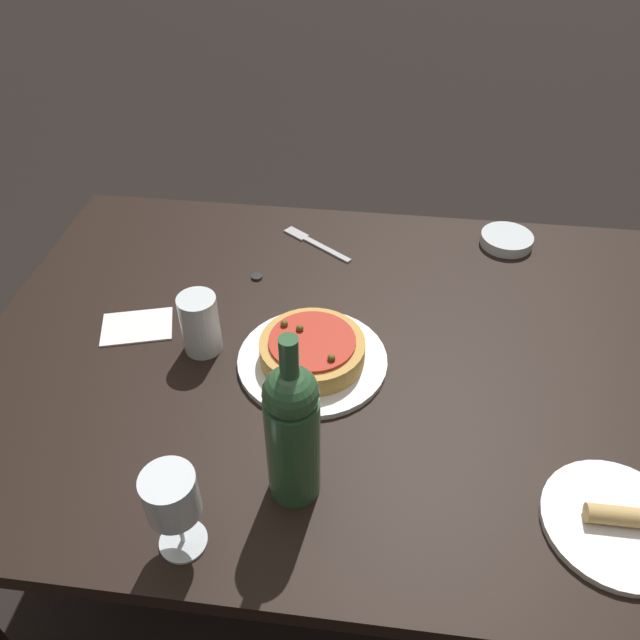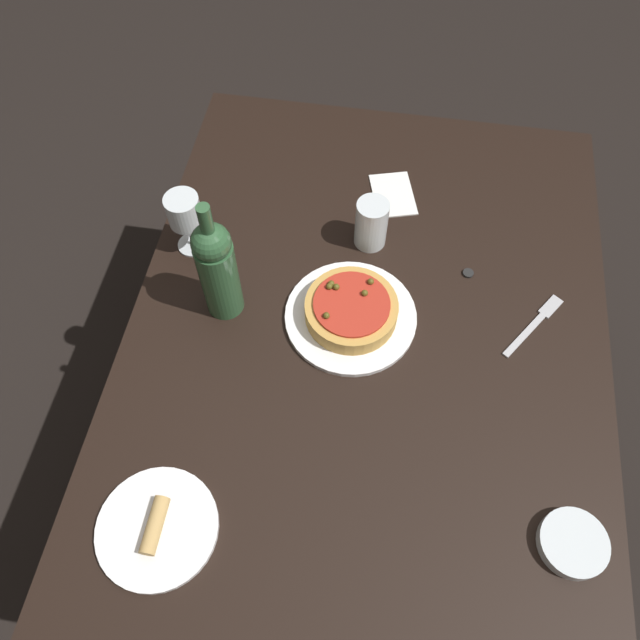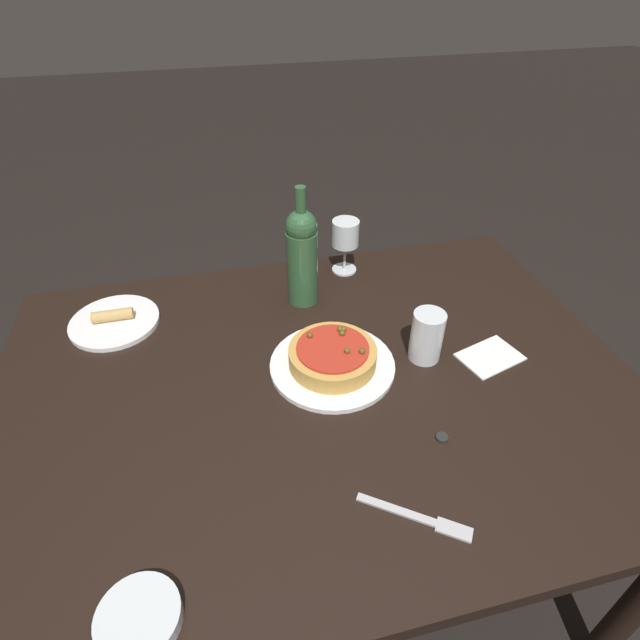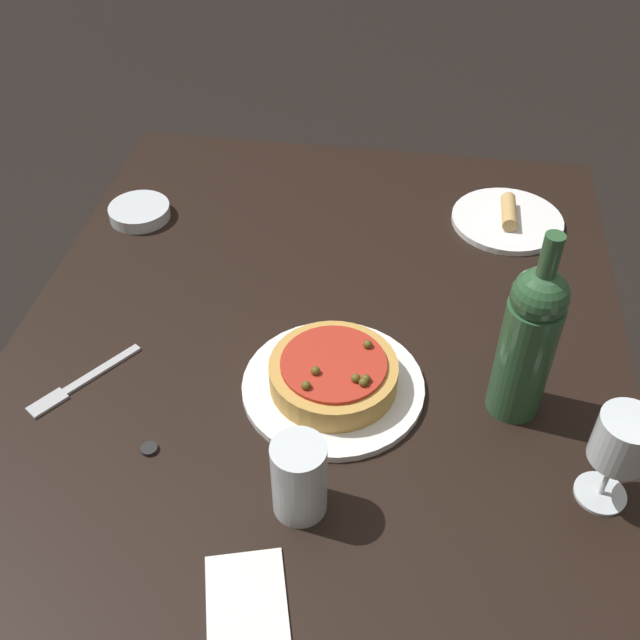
# 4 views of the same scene
# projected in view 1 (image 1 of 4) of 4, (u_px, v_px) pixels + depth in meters

# --- Properties ---
(ground_plane) EXTENTS (14.00, 14.00, 0.00)m
(ground_plane) POSITION_uv_depth(u_px,v_px,m) (331.00, 548.00, 1.69)
(ground_plane) COLOR black
(dining_table) EXTENTS (1.38, 1.01, 0.75)m
(dining_table) POSITION_uv_depth(u_px,v_px,m) (335.00, 380.00, 1.25)
(dining_table) COLOR black
(dining_table) RESTS_ON ground_plane
(dinner_plate) EXTENTS (0.28, 0.28, 0.01)m
(dinner_plate) POSITION_uv_depth(u_px,v_px,m) (312.00, 360.00, 1.16)
(dinner_plate) COLOR white
(dinner_plate) RESTS_ON dining_table
(pizza) EXTENTS (0.19, 0.19, 0.06)m
(pizza) POSITION_uv_depth(u_px,v_px,m) (312.00, 349.00, 1.14)
(pizza) COLOR gold
(pizza) RESTS_ON dinner_plate
(wine_glass) EXTENTS (0.07, 0.07, 0.16)m
(wine_glass) POSITION_uv_depth(u_px,v_px,m) (172.00, 498.00, 0.82)
(wine_glass) COLOR silver
(wine_glass) RESTS_ON dining_table
(wine_bottle) EXTENTS (0.08, 0.08, 0.31)m
(wine_bottle) POSITION_uv_depth(u_px,v_px,m) (292.00, 431.00, 0.88)
(wine_bottle) COLOR #2D5633
(wine_bottle) RESTS_ON dining_table
(water_cup) EXTENTS (0.07, 0.07, 0.12)m
(water_cup) POSITION_uv_depth(u_px,v_px,m) (200.00, 324.00, 1.16)
(water_cup) COLOR silver
(water_cup) RESTS_ON dining_table
(side_bowl) EXTENTS (0.12, 0.12, 0.03)m
(side_bowl) POSITION_uv_depth(u_px,v_px,m) (507.00, 240.00, 1.45)
(side_bowl) COLOR silver
(side_bowl) RESTS_ON dining_table
(fork) EXTENTS (0.17, 0.13, 0.00)m
(fork) POSITION_uv_depth(u_px,v_px,m) (313.00, 242.00, 1.46)
(fork) COLOR #B7B7BC
(fork) RESTS_ON dining_table
(side_plate) EXTENTS (0.22, 0.22, 0.04)m
(side_plate) POSITION_uv_depth(u_px,v_px,m) (616.00, 523.00, 0.91)
(side_plate) COLOR white
(side_plate) RESTS_ON dining_table
(paper_napkin) EXTENTS (0.16, 0.13, 0.00)m
(paper_napkin) POSITION_uv_depth(u_px,v_px,m) (137.00, 327.00, 1.24)
(paper_napkin) COLOR white
(paper_napkin) RESTS_ON dining_table
(bottle_cap) EXTENTS (0.02, 0.02, 0.01)m
(bottle_cap) POSITION_uv_depth(u_px,v_px,m) (257.00, 277.00, 1.36)
(bottle_cap) COLOR black
(bottle_cap) RESTS_ON dining_table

